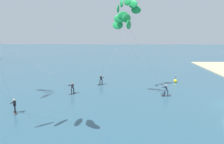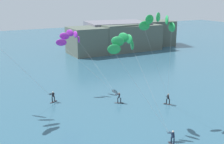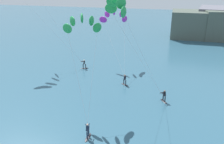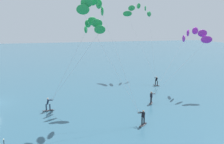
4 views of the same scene
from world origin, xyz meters
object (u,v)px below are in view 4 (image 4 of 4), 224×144
kitesurfer_nearshore (95,11)px  kitesurfer_mid_water (193,37)px  kitesurfer_downwind (139,12)px  kitesurfer_far_out (90,29)px

kitesurfer_nearshore → kitesurfer_mid_water: 17.49m
kitesurfer_mid_water → kitesurfer_downwind: kitesurfer_downwind is taller
kitesurfer_nearshore → kitesurfer_far_out: bearing=177.1°
kitesurfer_nearshore → kitesurfer_mid_water: (-4.67, 16.51, -3.40)m
kitesurfer_mid_water → kitesurfer_far_out: 16.34m
kitesurfer_mid_water → kitesurfer_far_out: bearing=-88.8°
kitesurfer_mid_water → kitesurfer_far_out: kitesurfer_far_out is taller
kitesurfer_nearshore → kitesurfer_downwind: 23.24m
kitesurfer_nearshore → kitesurfer_mid_water: kitesurfer_nearshore is taller
kitesurfer_nearshore → kitesurfer_mid_water: bearing=105.8°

